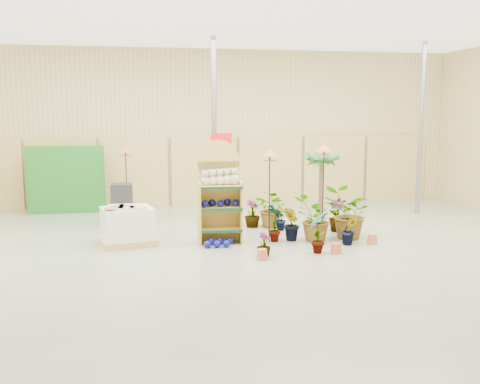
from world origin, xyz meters
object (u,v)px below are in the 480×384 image
at_px(display_shelf, 219,196).
at_px(potted_plant_2, 315,219).
at_px(bird_table_front, 270,156).
at_px(pallet_stack, 127,226).

xyz_separation_m(display_shelf, potted_plant_2, (1.98, -0.37, -0.49)).
relative_size(bird_table_front, potted_plant_2, 2.02).
height_order(pallet_stack, bird_table_front, bird_table_front).
xyz_separation_m(display_shelf, bird_table_front, (1.01, -0.27, 0.84)).
bearing_deg(pallet_stack, display_shelf, -14.25).
distance_m(display_shelf, bird_table_front, 1.34).
bearing_deg(bird_table_front, pallet_stack, 173.99).
bearing_deg(display_shelf, pallet_stack, -177.20).
bearing_deg(display_shelf, bird_table_front, -11.10).
relative_size(display_shelf, potted_plant_2, 2.20).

